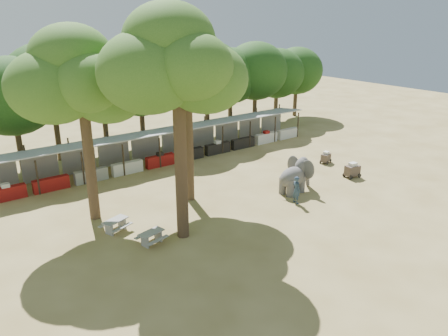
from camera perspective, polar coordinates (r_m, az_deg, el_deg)
ground at (r=26.05m, az=8.42°, el=-6.66°), size 100.00×100.00×0.00m
vendor_stalls at (r=35.99m, az=-7.16°, el=2.85°), size 28.00×2.99×2.80m
yard_tree_left at (r=24.91m, az=-18.69°, el=11.13°), size 7.10×6.90×11.02m
yard_tree_center at (r=21.47m, az=-6.71°, el=13.53°), size 7.10×6.90×12.04m
yard_tree_back at (r=26.48m, az=-5.39°, el=13.23°), size 7.10×6.90×11.36m
backdrop_trees at (r=39.54m, az=-11.22°, el=10.57°), size 46.46×5.95×8.33m
elephant at (r=29.70m, az=9.37°, el=-0.97°), size 3.03×2.30×2.29m
handler at (r=27.95m, az=9.44°, el=-2.83°), size 0.50×0.69×1.80m
picnic_table_near at (r=23.35m, az=-9.46°, el=-8.75°), size 1.61×1.50×0.68m
picnic_table_far at (r=24.97m, az=-13.99°, el=-7.08°), size 1.78×1.69×0.71m
cart_front at (r=33.41m, az=16.42°, el=-0.26°), size 1.26×0.92×1.13m
cart_back at (r=36.14m, az=13.16°, el=1.38°), size 1.14×0.93×0.96m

